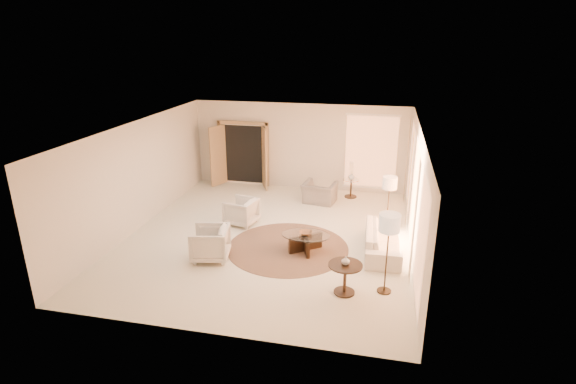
% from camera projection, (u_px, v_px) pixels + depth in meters
% --- Properties ---
extents(room, '(7.04, 8.04, 2.83)m').
position_uv_depth(room, '(269.00, 185.00, 10.95)').
color(room, '#EFE6C9').
rests_on(room, ground).
extents(windows_right, '(0.10, 6.40, 2.40)m').
position_uv_depth(windows_right, '(414.00, 196.00, 10.36)').
color(windows_right, '#FFA266').
rests_on(windows_right, room).
extents(window_back_corner, '(1.70, 0.10, 2.40)m').
position_uv_depth(window_back_corner, '(371.00, 152.00, 14.14)').
color(window_back_corner, '#FFA266').
rests_on(window_back_corner, room).
extents(curtains_right, '(0.06, 5.20, 2.60)m').
position_uv_depth(curtains_right, '(410.00, 185.00, 11.22)').
color(curtains_right, tan).
rests_on(curtains_right, room).
extents(french_doors, '(1.95, 0.66, 2.16)m').
position_uv_depth(french_doors, '(243.00, 155.00, 14.96)').
color(french_doors, tan).
rests_on(french_doors, room).
extents(area_rug, '(3.77, 3.77, 0.01)m').
position_uv_depth(area_rug, '(288.00, 247.00, 10.83)').
color(area_rug, '#3D251A').
rests_on(area_rug, room).
extents(sofa, '(0.89, 2.09, 0.60)m').
position_uv_depth(sofa, '(383.00, 240.00, 10.55)').
color(sofa, silver).
rests_on(sofa, room).
extents(armchair_left, '(0.85, 0.89, 0.78)m').
position_uv_depth(armchair_left, '(241.00, 210.00, 12.08)').
color(armchair_left, silver).
rests_on(armchair_left, room).
extents(armchair_right, '(0.91, 0.95, 0.84)m').
position_uv_depth(armchair_right, '(210.00, 242.00, 10.19)').
color(armchair_right, silver).
rests_on(armchair_right, room).
extents(accent_chair, '(1.05, 0.76, 0.84)m').
position_uv_depth(accent_chair, '(320.00, 189.00, 13.60)').
color(accent_chair, gray).
rests_on(accent_chair, room).
extents(coffee_table, '(1.44, 1.44, 0.42)m').
position_uv_depth(coffee_table, '(306.00, 241.00, 10.60)').
color(coffee_table, black).
rests_on(coffee_table, room).
extents(end_table, '(0.67, 0.67, 0.64)m').
position_uv_depth(end_table, '(345.00, 273.00, 8.81)').
color(end_table, black).
rests_on(end_table, room).
extents(side_table, '(0.50, 0.50, 0.58)m').
position_uv_depth(side_table, '(351.00, 186.00, 14.07)').
color(side_table, '#302519').
rests_on(side_table, room).
extents(floor_lamp_near, '(0.37, 0.37, 1.51)m').
position_uv_depth(floor_lamp_near, '(390.00, 185.00, 11.27)').
color(floor_lamp_near, '#302519').
rests_on(floor_lamp_near, room).
extents(floor_lamp_far, '(0.40, 0.40, 1.67)m').
position_uv_depth(floor_lamp_far, '(389.00, 227.00, 8.52)').
color(floor_lamp_far, '#302519').
rests_on(floor_lamp_far, room).
extents(bowl, '(0.36, 0.36, 0.08)m').
position_uv_depth(bowl, '(306.00, 233.00, 10.53)').
color(bowl, brown).
rests_on(bowl, coffee_table).
extents(end_vase, '(0.21, 0.21, 0.17)m').
position_uv_depth(end_vase, '(346.00, 261.00, 8.71)').
color(end_vase, silver).
rests_on(end_vase, end_table).
extents(side_vase, '(0.24, 0.24, 0.23)m').
position_uv_depth(side_vase, '(352.00, 176.00, 13.96)').
color(side_vase, silver).
rests_on(side_vase, side_table).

